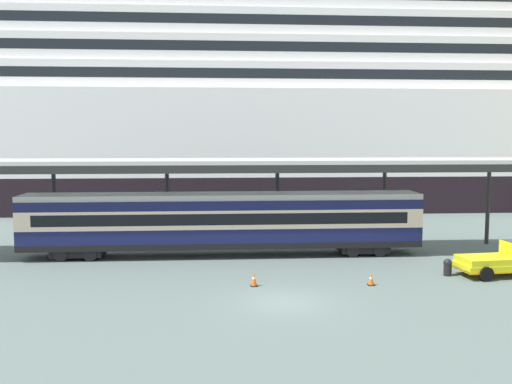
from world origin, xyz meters
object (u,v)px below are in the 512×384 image
Objects in this scene: cruise_ship at (103,103)px; traffic_cone_mid at (371,279)px; train_carriage at (223,221)px; service_truck at (512,258)px; quay_bollard at (448,267)px; traffic_cone_near at (254,279)px.

cruise_ship is 260.77× the size of traffic_cone_mid.
service_truck is (16.16, -6.32, -1.33)m from train_carriage.
train_carriage reaches higher than traffic_cone_mid.
service_truck is at bearing -21.34° from train_carriage.
traffic_cone_mid is 5.13m from quay_bollard.
quay_bollard is at bearing 7.50° from traffic_cone_near.
cruise_ship is 228.55× the size of traffic_cone_near.
quay_bollard is (4.84, 1.69, 0.19)m from traffic_cone_mid.
train_carriage is at bearing 101.31° from traffic_cone_near.
train_carriage is at bearing -66.89° from cruise_ship.
traffic_cone_mid is 0.69× the size of quay_bollard.
service_truck is at bearing 10.27° from traffic_cone_mid.
quay_bollard reaches higher than traffic_cone_mid.
traffic_cone_near is 11.10m from quay_bollard.
traffic_cone_mid is at bearing -45.63° from train_carriage.
train_carriage is 4.79× the size of service_truck.
traffic_cone_near is at bearing -172.50° from quay_bollard.
quay_bollard is (11.00, 1.45, 0.14)m from traffic_cone_near.
traffic_cone_near is at bearing 177.78° from traffic_cone_mid.
service_truck is (30.47, -39.83, -10.98)m from cruise_ship.
quay_bollard is at bearing -55.94° from cruise_ship.
traffic_cone_near is 0.79× the size of quay_bollard.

